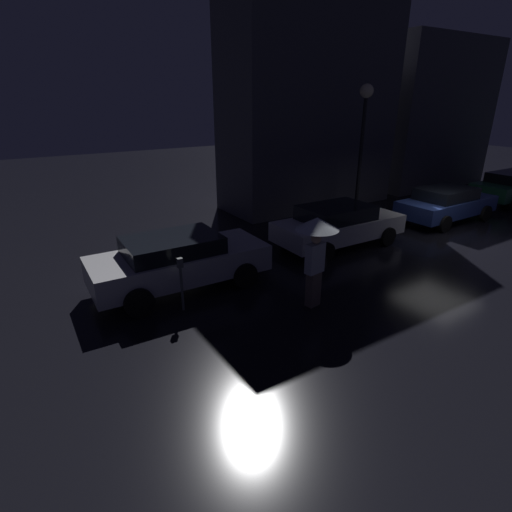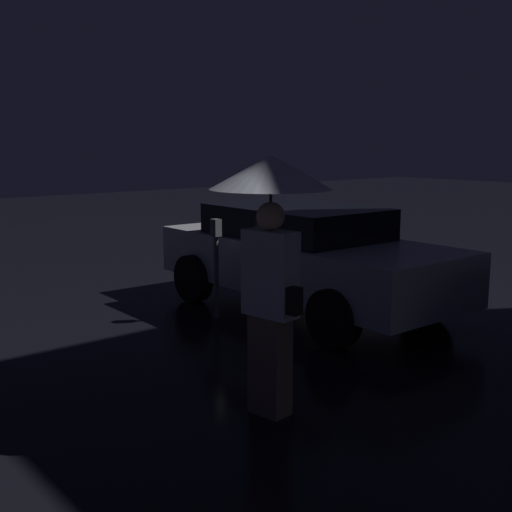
% 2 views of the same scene
% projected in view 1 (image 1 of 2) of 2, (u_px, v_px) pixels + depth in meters
% --- Properties ---
extents(ground_plane, '(60.00, 60.00, 0.00)m').
position_uv_depth(ground_plane, '(446.00, 238.00, 13.97)').
color(ground_plane, black).
extents(building_facade_left, '(7.65, 3.00, 9.59)m').
position_uv_depth(building_facade_left, '(311.00, 92.00, 16.77)').
color(building_facade_left, '#3D3D47').
rests_on(building_facade_left, ground).
extents(building_facade_right, '(7.16, 3.00, 7.42)m').
position_uv_depth(building_facade_right, '(430.00, 115.00, 21.30)').
color(building_facade_right, '#3D3D47').
rests_on(building_facade_right, ground).
extents(parked_car_silver, '(4.46, 1.97, 1.41)m').
position_uv_depth(parked_car_silver, '(179.00, 260.00, 10.07)').
color(parked_car_silver, '#B7B7BF').
rests_on(parked_car_silver, ground).
extents(parked_car_white, '(4.40, 1.98, 1.37)m').
position_uv_depth(parked_car_white, '(338.00, 224.00, 13.02)').
color(parked_car_white, silver).
rests_on(parked_car_white, ground).
extents(parked_car_blue, '(4.28, 1.93, 1.35)m').
position_uv_depth(parked_car_blue, '(446.00, 203.00, 15.62)').
color(parked_car_blue, navy).
rests_on(parked_car_blue, ground).
extents(pedestrian_with_umbrella, '(0.98, 0.98, 2.16)m').
position_uv_depth(pedestrian_with_umbrella, '(316.00, 240.00, 8.87)').
color(pedestrian_with_umbrella, '#66564C').
rests_on(pedestrian_with_umbrella, ground).
extents(parking_meter, '(0.12, 0.10, 1.29)m').
position_uv_depth(parking_meter, '(181.00, 279.00, 8.96)').
color(parking_meter, '#4C5154').
rests_on(parking_meter, ground).
extents(street_lamp_near, '(0.50, 0.50, 5.05)m').
position_uv_depth(street_lamp_near, '(364.00, 121.00, 15.01)').
color(street_lamp_near, black).
rests_on(street_lamp_near, ground).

